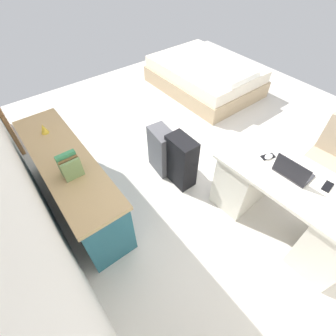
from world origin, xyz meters
The scene contains 13 objects.
ground_plane centered at (0.00, 0.00, 0.00)m, with size 5.89×5.89×0.00m, color beige.
desk centered at (-1.36, 0.19, 0.39)m, with size 1.47×0.74×0.74m.
office_chair centered at (-1.34, -0.59, 0.42)m, with size 0.52×0.52×0.94m.
credenza centered at (0.20, 1.74, 0.37)m, with size 1.80×0.48×0.73m.
bed centered at (1.25, -1.22, 0.24)m, with size 1.92×1.42×0.58m.
suitcase_black centered at (-0.24, 0.60, 0.33)m, with size 0.36×0.22×0.67m, color black.
suitcase_spare_grey centered at (0.07, 0.65, 0.31)m, with size 0.36×0.22×0.61m, color #4C4C51.
laptop centered at (-1.28, 0.19, 0.79)m, with size 0.32×0.24×0.21m.
computer_mouse centered at (-1.02, 0.16, 0.75)m, with size 0.06×0.10×0.03m, color white.
cell_phone_near_laptop centered at (-1.56, 0.05, 0.74)m, with size 0.07×0.14×0.01m, color black.
cell_phone_by_mouse centered at (-1.01, 0.16, 0.74)m, with size 0.07×0.14×0.01m, color black.
book_row centered at (-0.05, 1.75, 0.84)m, with size 0.15×0.17×0.24m.
figurine_small centered at (0.69, 1.75, 0.79)m, with size 0.08×0.08×0.11m, color gold.
Camera 1 is at (-1.78, 1.98, 2.42)m, focal length 26.48 mm.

